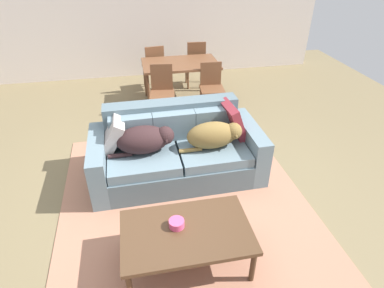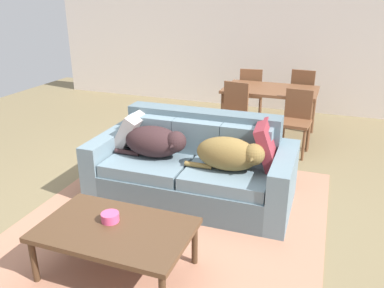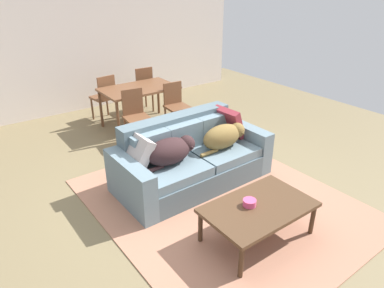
% 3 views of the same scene
% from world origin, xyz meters
% --- Properties ---
extents(ground_plane, '(10.00, 10.00, 0.00)m').
position_xyz_m(ground_plane, '(0.00, 0.00, 0.00)').
color(ground_plane, olive).
extents(back_partition, '(8.00, 0.12, 2.70)m').
position_xyz_m(back_partition, '(0.00, 4.00, 1.35)').
color(back_partition, silver).
rests_on(back_partition, ground).
extents(area_rug, '(2.87, 3.40, 0.01)m').
position_xyz_m(area_rug, '(0.26, -0.45, 0.01)').
color(area_rug, '#AD745A').
rests_on(area_rug, ground).
extents(couch, '(2.12, 1.03, 0.88)m').
position_xyz_m(couch, '(0.25, 0.22, 0.33)').
color(couch, slate).
rests_on(couch, ground).
extents(dog_on_left_cushion, '(0.79, 0.39, 0.32)m').
position_xyz_m(dog_on_left_cushion, '(-0.12, 0.11, 0.62)').
color(dog_on_left_cushion, '#311E1F').
rests_on(dog_on_left_cushion, couch).
extents(dog_on_right_cushion, '(0.78, 0.33, 0.33)m').
position_xyz_m(dog_on_right_cushion, '(0.70, 0.04, 0.62)').
color(dog_on_right_cushion, brown).
rests_on(dog_on_right_cushion, couch).
extents(throw_pillow_by_left_arm, '(0.32, 0.41, 0.42)m').
position_xyz_m(throw_pillow_by_left_arm, '(-0.50, 0.27, 0.64)').
color(throw_pillow_by_left_arm, '#AA9F9B').
rests_on(throw_pillow_by_left_arm, couch).
extents(throw_pillow_by_right_arm, '(0.29, 0.48, 0.46)m').
position_xyz_m(throw_pillow_by_right_arm, '(1.01, 0.29, 0.66)').
color(throw_pillow_by_right_arm, maroon).
rests_on(throw_pillow_by_right_arm, couch).
extents(coffee_table, '(1.17, 0.73, 0.42)m').
position_xyz_m(coffee_table, '(0.13, -1.18, 0.38)').
color(coffee_table, '#4F3521').
rests_on(coffee_table, ground).
extents(bowl_on_coffee_table, '(0.14, 0.14, 0.07)m').
position_xyz_m(bowl_on_coffee_table, '(0.06, -1.12, 0.45)').
color(bowl_on_coffee_table, '#EA4C7F').
rests_on(bowl_on_coffee_table, coffee_table).
extents(dining_table, '(1.35, 0.84, 0.75)m').
position_xyz_m(dining_table, '(0.67, 2.40, 0.68)').
color(dining_table, brown).
rests_on(dining_table, ground).
extents(dining_chair_near_left, '(0.45, 0.45, 0.91)m').
position_xyz_m(dining_chair_near_left, '(0.26, 1.79, 0.51)').
color(dining_chair_near_left, brown).
rests_on(dining_chair_near_left, ground).
extents(dining_chair_near_right, '(0.43, 0.43, 0.87)m').
position_xyz_m(dining_chair_near_right, '(1.12, 1.86, 0.49)').
color(dining_chair_near_right, brown).
rests_on(dining_chair_near_right, ground).
extents(dining_chair_far_left, '(0.45, 0.45, 0.91)m').
position_xyz_m(dining_chair_far_left, '(0.25, 3.02, 0.51)').
color(dining_chair_far_left, brown).
rests_on(dining_chair_far_left, ground).
extents(dining_chair_far_right, '(0.42, 0.42, 0.95)m').
position_xyz_m(dining_chair_far_right, '(1.09, 3.03, 0.53)').
color(dining_chair_far_right, brown).
rests_on(dining_chair_far_right, ground).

